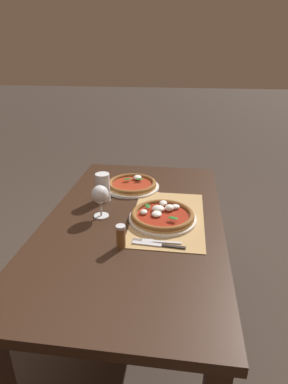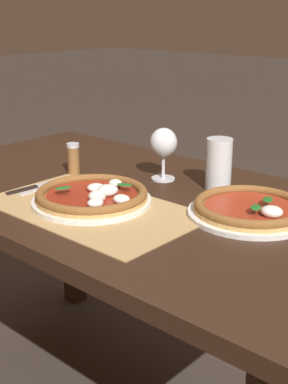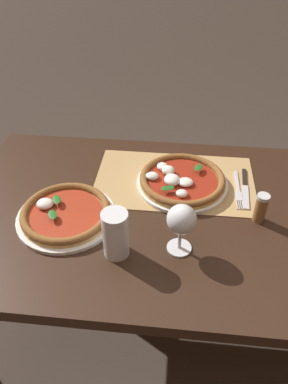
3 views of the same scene
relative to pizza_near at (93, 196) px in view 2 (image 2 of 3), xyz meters
The scene contains 9 objects.
dining_table 0.18m from the pizza_near, 92.13° to the left, with size 1.42×0.81×0.74m.
paper_placemat 0.04m from the pizza_near, 47.81° to the right, with size 0.55×0.33×0.00m, color #A88451.
pizza_near is the anchor object (origin of this frame).
pizza_far 0.40m from the pizza_near, 30.02° to the left, with size 0.30×0.30×0.05m.
wine_glass 0.30m from the pizza_near, 91.57° to the left, with size 0.08×0.08×0.16m.
pint_glass 0.36m from the pizza_near, 62.32° to the left, with size 0.07×0.07×0.15m.
fork 0.19m from the pizza_near, behind, with size 0.02×0.20×0.00m.
knife 0.22m from the pizza_near, behind, with size 0.03×0.22×0.01m.
pepper_shaker 0.28m from the pizza_near, 149.11° to the left, with size 0.04×0.04×0.10m.
Camera 2 is at (0.97, -1.01, 1.22)m, focal length 50.00 mm.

